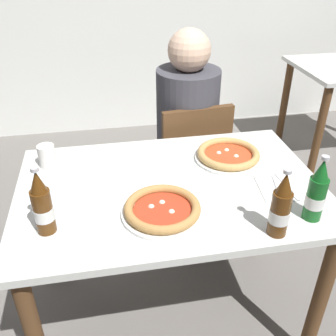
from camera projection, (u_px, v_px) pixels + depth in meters
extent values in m
plane|color=slate|center=(170.00, 310.00, 1.91)|extent=(8.00, 8.00, 0.00)
cube|color=silver|center=(170.00, 188.00, 1.52)|extent=(1.20, 0.80, 0.03)
cylinder|color=brown|center=(320.00, 300.00, 1.52)|extent=(0.06, 0.06, 0.72)
cylinder|color=brown|center=(52.00, 223.00, 1.92)|extent=(0.06, 0.06, 0.72)
cylinder|color=brown|center=(256.00, 200.00, 2.09)|extent=(0.06, 0.06, 0.72)
cube|color=brown|center=(185.00, 163.00, 2.29)|extent=(0.44, 0.44, 0.04)
cube|color=brown|center=(197.00, 144.00, 2.03)|extent=(0.38, 0.08, 0.40)
cylinder|color=brown|center=(200.00, 176.00, 2.59)|extent=(0.04, 0.04, 0.41)
cylinder|color=brown|center=(151.00, 184.00, 2.50)|extent=(0.04, 0.04, 0.41)
cylinder|color=brown|center=(220.00, 205.00, 2.31)|extent=(0.04, 0.04, 0.41)
cylinder|color=brown|center=(166.00, 215.00, 2.22)|extent=(0.04, 0.04, 0.41)
cube|color=#2D3342|center=(185.00, 193.00, 2.38)|extent=(0.32, 0.28, 0.45)
cylinder|color=#3F3F47|center=(187.00, 119.00, 2.12)|extent=(0.34, 0.34, 0.55)
sphere|color=beige|center=(189.00, 50.00, 1.92)|extent=(0.22, 0.22, 0.22)
cylinder|color=brown|center=(319.00, 132.00, 2.79)|extent=(0.06, 0.06, 0.72)
cylinder|color=brown|center=(284.00, 103.00, 3.28)|extent=(0.06, 0.06, 0.72)
cylinder|color=white|center=(162.00, 213.00, 1.36)|extent=(0.29, 0.29, 0.01)
cylinder|color=#BC381E|center=(162.00, 210.00, 1.35)|extent=(0.21, 0.21, 0.01)
torus|color=#B78447|center=(162.00, 208.00, 1.35)|extent=(0.27, 0.27, 0.03)
sphere|color=silver|center=(151.00, 207.00, 1.36)|extent=(0.02, 0.02, 0.02)
sphere|color=silver|center=(172.00, 212.00, 1.34)|extent=(0.02, 0.02, 0.02)
sphere|color=silver|center=(162.00, 203.00, 1.39)|extent=(0.02, 0.02, 0.02)
cylinder|color=white|center=(228.00, 158.00, 1.69)|extent=(0.29, 0.29, 0.01)
cylinder|color=#CC4723|center=(228.00, 156.00, 1.68)|extent=(0.21, 0.21, 0.01)
torus|color=tan|center=(228.00, 154.00, 1.68)|extent=(0.27, 0.27, 0.03)
sphere|color=silver|center=(219.00, 154.00, 1.70)|extent=(0.02, 0.02, 0.02)
sphere|color=silver|center=(236.00, 157.00, 1.67)|extent=(0.02, 0.02, 0.02)
sphere|color=silver|center=(227.00, 151.00, 1.72)|extent=(0.02, 0.02, 0.02)
cylinder|color=#14591E|center=(315.00, 199.00, 1.30)|extent=(0.06, 0.06, 0.16)
cone|color=#14591E|center=(322.00, 169.00, 1.24)|extent=(0.05, 0.05, 0.07)
cylinder|color=#B7B7BC|center=(325.00, 158.00, 1.22)|extent=(0.03, 0.03, 0.01)
cylinder|color=white|center=(315.00, 201.00, 1.31)|extent=(0.07, 0.07, 0.04)
cylinder|color=#512D0F|center=(43.00, 211.00, 1.24)|extent=(0.06, 0.06, 0.16)
cone|color=#512D0F|center=(37.00, 181.00, 1.18)|extent=(0.05, 0.05, 0.07)
cylinder|color=#B7B7BC|center=(34.00, 169.00, 1.16)|extent=(0.03, 0.03, 0.01)
cylinder|color=white|center=(44.00, 213.00, 1.25)|extent=(0.07, 0.07, 0.04)
cylinder|color=#512D0F|center=(280.00, 214.00, 1.24)|extent=(0.06, 0.06, 0.16)
cone|color=#512D0F|center=(285.00, 183.00, 1.17)|extent=(0.05, 0.05, 0.07)
cylinder|color=#B7B7BC|center=(288.00, 171.00, 1.15)|extent=(0.03, 0.03, 0.01)
cylinder|color=white|center=(279.00, 216.00, 1.24)|extent=(0.07, 0.07, 0.04)
cube|color=white|center=(282.00, 188.00, 1.50)|extent=(0.20, 0.20, 0.00)
cube|color=silver|center=(287.00, 186.00, 1.50)|extent=(0.02, 0.19, 0.00)
cube|color=silver|center=(277.00, 187.00, 1.49)|extent=(0.05, 0.17, 0.00)
cylinder|color=white|center=(47.00, 156.00, 1.62)|extent=(0.07, 0.07, 0.09)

